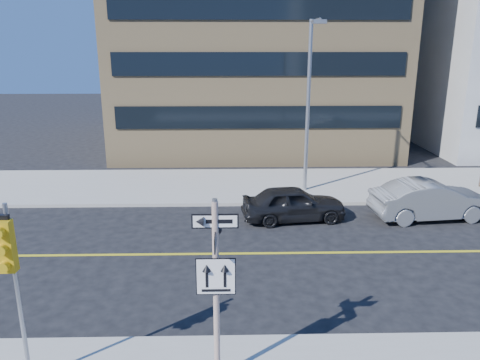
{
  "coord_description": "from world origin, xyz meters",
  "views": [
    {
      "loc": [
        0.29,
        -11.01,
        7.05
      ],
      "look_at": [
        0.63,
        4.0,
        2.69
      ],
      "focal_mm": 35.0,
      "sensor_mm": 36.0,
      "label": 1
    }
  ],
  "objects_px": {
    "parked_car_b": "(431,200)",
    "traffic_signal": "(9,261)",
    "parked_car_a": "(294,203)",
    "sign_pole": "(216,282)",
    "streetlight_a": "(309,96)"
  },
  "relations": [
    {
      "from": "parked_car_b",
      "to": "traffic_signal",
      "type": "bearing_deg",
      "value": 122.06
    },
    {
      "from": "parked_car_a",
      "to": "parked_car_b",
      "type": "relative_size",
      "value": 0.86
    },
    {
      "from": "sign_pole",
      "to": "traffic_signal",
      "type": "distance_m",
      "value": 4.05
    },
    {
      "from": "sign_pole",
      "to": "parked_car_a",
      "type": "relative_size",
      "value": 0.95
    },
    {
      "from": "sign_pole",
      "to": "streetlight_a",
      "type": "xyz_separation_m",
      "value": [
        4.0,
        13.27,
        2.32
      ]
    },
    {
      "from": "parked_car_a",
      "to": "sign_pole",
      "type": "bearing_deg",
      "value": 156.26
    },
    {
      "from": "traffic_signal",
      "to": "parked_car_a",
      "type": "bearing_deg",
      "value": 55.03
    },
    {
      "from": "traffic_signal",
      "to": "parked_car_b",
      "type": "distance_m",
      "value": 16.28
    },
    {
      "from": "parked_car_b",
      "to": "streetlight_a",
      "type": "xyz_separation_m",
      "value": [
        -4.7,
        3.47,
        3.94
      ]
    },
    {
      "from": "sign_pole",
      "to": "parked_car_a",
      "type": "height_order",
      "value": "sign_pole"
    },
    {
      "from": "traffic_signal",
      "to": "parked_car_b",
      "type": "bearing_deg",
      "value": 38.08
    },
    {
      "from": "streetlight_a",
      "to": "traffic_signal",
      "type": "bearing_deg",
      "value": -120.8
    },
    {
      "from": "sign_pole",
      "to": "streetlight_a",
      "type": "bearing_deg",
      "value": 73.23
    },
    {
      "from": "sign_pole",
      "to": "traffic_signal",
      "type": "bearing_deg",
      "value": -177.89
    },
    {
      "from": "traffic_signal",
      "to": "streetlight_a",
      "type": "relative_size",
      "value": 0.5
    }
  ]
}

